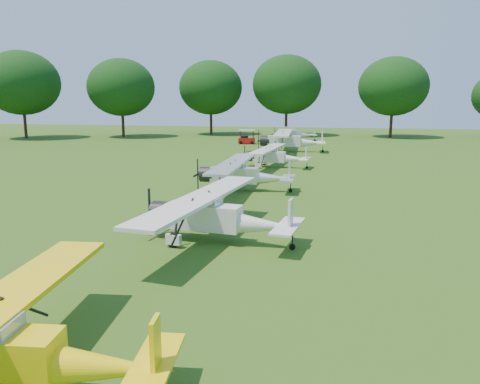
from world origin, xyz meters
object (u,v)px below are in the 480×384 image
Objects in this scene: golf_cart at (246,139)px; aircraft_4 at (242,173)px; aircraft_3 at (215,213)px; aircraft_5 at (274,155)px; aircraft_6 at (289,139)px; aircraft_2 at (7,349)px; aircraft_7 at (294,133)px.

aircraft_4 is at bearing -85.60° from golf_cart.
aircraft_3 is 4.61× the size of golf_cart.
golf_cart is at bearing 106.12° from aircraft_3.
aircraft_5 is 12.71m from aircraft_6.
aircraft_6 is at bearing 86.97° from aircraft_4.
aircraft_2 is 0.80× the size of aircraft_6.
aircraft_7 is (-1.32, 49.21, -0.10)m from aircraft_3.
aircraft_3 is 34.78m from aircraft_6.
aircraft_4 is (0.09, 21.98, 0.06)m from aircraft_2.
aircraft_3 is 1.09× the size of aircraft_7.
aircraft_2 is 21.98m from aircraft_4.
aircraft_2 is at bearing -89.59° from aircraft_3.
aircraft_4 is at bearing -99.34° from aircraft_7.
aircraft_2 is 1.04× the size of aircraft_5.
aircraft_3 reaches higher than aircraft_2.
aircraft_7 is at bearing 41.03° from golf_cart.
aircraft_6 is (-0.51, 34.78, 0.19)m from aircraft_3.
aircraft_4 reaches higher than aircraft_2.
aircraft_5 is at bearing -93.60° from aircraft_6.
aircraft_6 is (0.00, 12.71, 0.33)m from aircraft_5.
aircraft_7 is at bearing 88.76° from aircraft_4.
aircraft_6 is 10.58m from golf_cart.
aircraft_4 reaches higher than aircraft_5.
aircraft_2 reaches higher than aircraft_5.
aircraft_7 reaches higher than aircraft_2.
aircraft_2 is 45.67m from aircraft_6.
aircraft_4 is 32.52m from golf_cart.
aircraft_3 is at bearing -98.07° from aircraft_7.
aircraft_7 is (-0.18, 38.11, -0.06)m from aircraft_4.
aircraft_6 reaches higher than golf_cart.
aircraft_6 reaches higher than aircraft_7.
aircraft_3 reaches higher than golf_cart.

